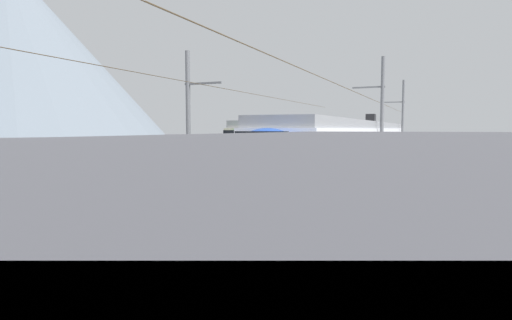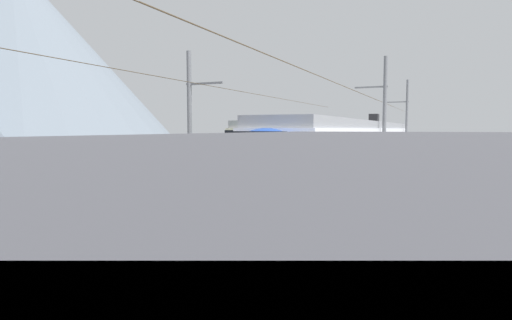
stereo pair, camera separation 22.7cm
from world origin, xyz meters
The scene contains 16 objects.
ground_plane centered at (0.00, 0.00, 0.00)m, with size 400.00×400.00×0.00m, color #4C4C51.
platform_slab centered at (0.00, -3.80, 0.20)m, with size 120.00×6.28×0.40m, color gray.
track_near centered at (0.00, 1.38, 0.07)m, with size 120.00×3.00×0.28m.
track_far centered at (0.00, 6.39, 0.07)m, with size 120.00×3.00×0.28m.
train_near_platform centered at (15.21, 1.38, 2.23)m, with size 34.43×3.02×4.27m.
train_far_track centered at (20.46, 6.39, 2.23)m, with size 28.09×2.91×4.27m.
catenary_mast_mid centered at (13.65, -0.25, 4.12)m, with size 41.82×2.05×7.90m.
catenary_mast_east centered at (29.70, -0.25, 4.23)m, with size 41.82×2.05×8.15m.
catenary_mast_far_side centered at (4.59, 8.07, 3.86)m, with size 41.82×2.12×7.36m.
platform_sign centered at (1.18, -1.55, 1.89)m, with size 0.70×0.08×2.03m.
passenger_walking centered at (-6.07, -2.54, 1.34)m, with size 0.53×0.22×1.69m.
handbag_beside_passenger centered at (-5.14, -2.77, 0.52)m, with size 0.32×0.18×0.36m.
handbag_near_sign centered at (0.90, -1.98, 0.55)m, with size 0.32×0.18×0.42m.
potted_plant_platform_edge centered at (3.55, -1.40, 0.84)m, with size 0.50×0.50×0.77m.
potted_plant_by_shelter centered at (1.70, -1.98, 0.86)m, with size 0.63×0.63×0.83m.
mountain_right_ridge centered at (139.32, 211.46, 47.30)m, with size 166.15×166.15×94.60m, color slate.
Camera 2 is at (-13.61, -3.96, 3.38)m, focal length 29.08 mm.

